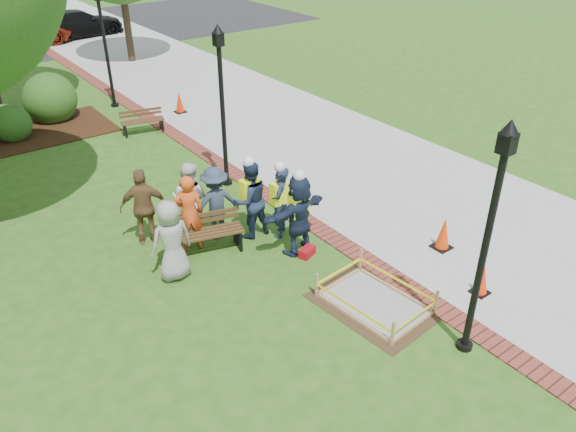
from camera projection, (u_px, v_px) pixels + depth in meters
ground at (304, 290)px, 11.36m from camera, size 100.00×100.00×0.00m
sidewalk at (243, 107)px, 20.86m from camera, size 6.00×60.00×0.02m
brick_edging at (163, 126)px, 19.17m from camera, size 0.50×60.00×0.03m
mulch_bed at (1, 140)px, 18.09m from camera, size 7.00×3.00×0.05m
wet_concrete_pad at (375, 295)px, 10.84m from camera, size 1.90×2.45×0.55m
bench_near at (207, 241)px, 12.42m from camera, size 1.69×0.95×0.87m
bench_far at (143, 126)px, 18.57m from camera, size 1.46×0.76×0.75m
cone_front at (482, 280)px, 11.10m from camera, size 0.34×0.34×0.67m
cone_back at (443, 234)px, 12.49m from camera, size 0.40×0.40×0.79m
cone_far at (180, 103)px, 20.20m from camera, size 0.39×0.39×0.76m
toolbox at (307, 252)px, 12.38m from camera, size 0.45×0.34×0.20m
lamp_near at (489, 228)px, 8.69m from camera, size 0.28×0.28×4.26m
lamp_mid at (222, 96)px, 14.22m from camera, size 0.28×0.28×4.26m
lamp_far at (104, 38)px, 19.75m from camera, size 0.28×0.28×4.26m
shrub_c at (16, 139)px, 18.22m from camera, size 1.22×1.22×1.22m
shrub_d at (55, 120)px, 19.75m from camera, size 1.80×1.80×1.80m
shrub_e at (7, 131)px, 18.83m from camera, size 0.99×0.99×0.99m
casual_person_a at (171, 241)px, 11.32m from camera, size 0.58×0.39×1.77m
casual_person_b at (189, 213)px, 12.27m from camera, size 0.67×0.55×1.79m
casual_person_c at (190, 200)px, 12.74m from camera, size 0.66×0.69×1.83m
casual_person_d at (145, 207)px, 12.45m from camera, size 0.69×0.60×1.83m
casual_person_e at (216, 203)px, 12.72m from camera, size 0.62×0.46×1.74m
hivis_worker_a at (299, 213)px, 12.11m from camera, size 0.63×0.44×2.00m
hivis_worker_b at (280, 199)px, 12.73m from camera, size 0.64×0.64×1.87m
hivis_worker_c at (250, 198)px, 12.69m from camera, size 0.60×0.39×2.00m
parked_car_c at (24, 45)px, 29.21m from camera, size 2.32×4.73×1.50m
parked_car_d at (81, 37)px, 30.92m from camera, size 2.68×4.97×1.54m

